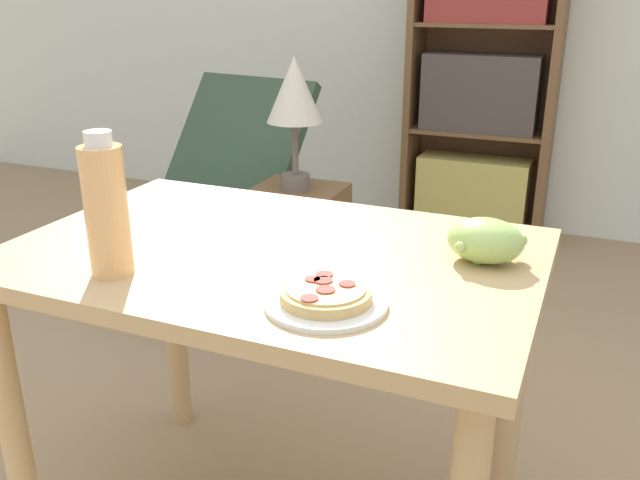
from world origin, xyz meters
name	(u,v)px	position (x,y,z in m)	size (l,w,h in m)	color
dining_table	(274,301)	(0.06, 0.07, 0.63)	(1.09, 0.72, 0.75)	tan
pizza_on_plate	(326,297)	(0.26, -0.13, 0.77)	(0.21, 0.21, 0.04)	white
grape_bunch	(486,241)	(0.48, 0.17, 0.80)	(0.15, 0.12, 0.09)	#A8CC66
drink_bottle	(106,209)	(-0.16, -0.16, 0.88)	(0.08, 0.08, 0.27)	#EFB270
lounge_chair_near	(216,222)	(-0.86, 1.33, 0.29)	(0.73, 0.85, 0.88)	black
bookshelf	(481,88)	(0.06, 2.44, 0.77)	(0.74, 0.30, 1.63)	brown
side_table	(297,253)	(-0.40, 1.18, 0.26)	(0.34, 0.34, 0.53)	brown
table_lamp	(295,96)	(-0.40, 1.18, 0.88)	(0.21, 0.21, 0.50)	#665B51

